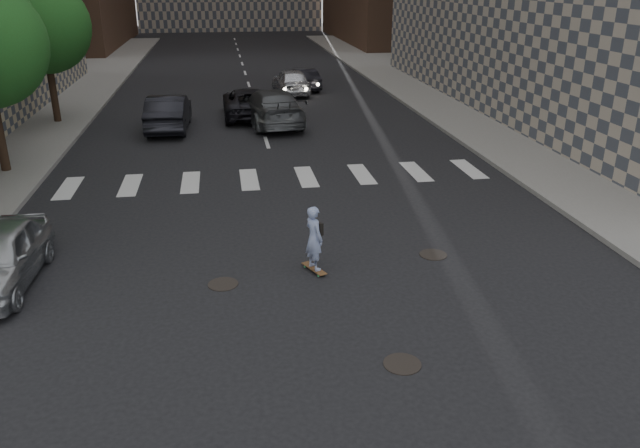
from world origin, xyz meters
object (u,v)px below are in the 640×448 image
Objects in this scene: traffic_car_b at (271,107)px; skateboarder at (314,238)px; traffic_car_c at (248,103)px; traffic_car_d at (291,81)px; tree_c at (44,21)px; traffic_car_e at (303,79)px; traffic_car_a at (169,112)px.

skateboarder is at bearing 81.25° from traffic_car_b.
traffic_car_d is (2.83, 6.02, 0.04)m from traffic_car_c.
tree_c is at bearing 94.01° from skateboarder.
skateboarder reaches higher than traffic_car_e.
traffic_car_b is at bearing -10.35° from tree_c.
tree_c reaches higher than skateboarder.
traffic_car_c is 1.16× the size of traffic_car_d.
skateboarder is 15.77m from traffic_car_b.
traffic_car_a is 1.10× the size of traffic_car_d.
skateboarder reaches higher than traffic_car_a.
traffic_car_a reaches higher than traffic_car_e.
skateboarder is 25.24m from traffic_car_e.
tree_c is 10.82m from traffic_car_b.
skateboarder is 0.43× the size of traffic_car_e.
traffic_car_a is (5.27, -2.12, -3.85)m from tree_c.
traffic_car_a is 0.95× the size of traffic_car_c.
skateboarder reaches higher than traffic_car_c.
traffic_car_a is 0.85× the size of traffic_car_b.
traffic_car_c is 6.65m from traffic_car_d.
traffic_car_b is 8.09m from traffic_car_d.
traffic_car_e is (12.66, 7.46, -4.01)m from tree_c.
skateboarder reaches higher than traffic_car_d.
traffic_car_b is 1.30× the size of traffic_car_d.
tree_c reaches higher than traffic_car_d.
traffic_car_a is at bearing -21.93° from tree_c.
traffic_car_b is 2.13m from traffic_car_c.
traffic_car_e is at bearing -125.81° from traffic_car_a.
traffic_car_e is (7.39, 9.58, -0.16)m from traffic_car_a.
traffic_car_b is at bearing -174.48° from traffic_car_a.
tree_c is 20.40m from skateboarder.
tree_c is 6.86m from traffic_car_a.
traffic_car_c is (-1.02, 1.87, -0.12)m from traffic_car_b.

